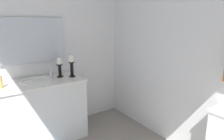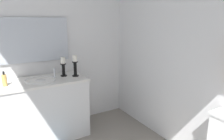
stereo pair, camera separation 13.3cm
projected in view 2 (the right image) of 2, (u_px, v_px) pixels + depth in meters
wall_back at (190, 55)px, 2.36m from camera, size 2.98×0.04×2.45m
wall_left at (50, 47)px, 3.00m from camera, size 0.04×2.45×2.45m
vanity_cabinet at (43, 110)px, 2.80m from camera, size 0.58×1.19×0.84m
sink_basin at (41, 83)px, 2.71m from camera, size 0.40×0.40×0.24m
mirror at (33, 40)px, 2.82m from camera, size 0.02×0.97×0.61m
candle_holder_tall at (75, 65)px, 2.87m from camera, size 0.09×0.09×0.30m
candle_holder_short at (63, 66)px, 2.87m from camera, size 0.09×0.09×0.27m
soap_bottle at (4, 80)px, 2.45m from camera, size 0.06×0.06×0.18m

